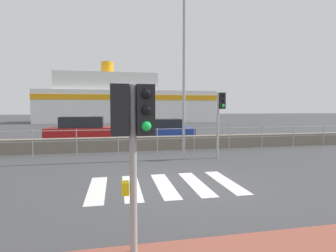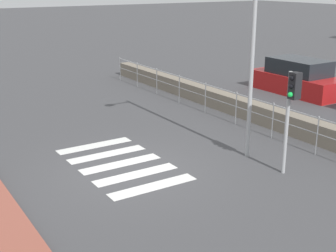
{
  "view_description": "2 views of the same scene",
  "coord_description": "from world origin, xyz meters",
  "px_view_note": "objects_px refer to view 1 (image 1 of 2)",
  "views": [
    {
      "loc": [
        -1.92,
        -6.96,
        2.14
      ],
      "look_at": [
        -0.13,
        2.0,
        1.5
      ],
      "focal_mm": 28.0,
      "sensor_mm": 36.0,
      "label": 1
    },
    {
      "loc": [
        10.46,
        -5.46,
        4.97
      ],
      "look_at": [
        0.3,
        1.0,
        1.2
      ],
      "focal_mm": 50.0,
      "sensor_mm": 36.0,
      "label": 2
    }
  ],
  "objects_px": {
    "ferry_boat": "(124,102)",
    "parked_car_blue": "(162,130)",
    "traffic_light_near": "(133,125)",
    "streetlamp": "(185,56)",
    "parked_car_red": "(82,130)",
    "traffic_light_far": "(220,110)"
  },
  "relations": [
    {
      "from": "ferry_boat",
      "to": "parked_car_blue",
      "type": "distance_m",
      "value": 22.77
    },
    {
      "from": "ferry_boat",
      "to": "parked_car_blue",
      "type": "bearing_deg",
      "value": -85.38
    },
    {
      "from": "traffic_light_near",
      "to": "streetlamp",
      "type": "bearing_deg",
      "value": 69.26
    },
    {
      "from": "parked_car_red",
      "to": "traffic_light_near",
      "type": "bearing_deg",
      "value": -80.56
    },
    {
      "from": "streetlamp",
      "to": "parked_car_red",
      "type": "height_order",
      "value": "streetlamp"
    },
    {
      "from": "parked_car_blue",
      "to": "traffic_light_far",
      "type": "bearing_deg",
      "value": -80.85
    },
    {
      "from": "traffic_light_far",
      "to": "streetlamp",
      "type": "distance_m",
      "value": 2.68
    },
    {
      "from": "traffic_light_far",
      "to": "streetlamp",
      "type": "bearing_deg",
      "value": -174.09
    },
    {
      "from": "streetlamp",
      "to": "parked_car_red",
      "type": "distance_m",
      "value": 9.68
    },
    {
      "from": "traffic_light_near",
      "to": "parked_car_blue",
      "type": "xyz_separation_m",
      "value": [
        2.91,
        14.24,
        -1.32
      ]
    },
    {
      "from": "parked_car_blue",
      "to": "ferry_boat",
      "type": "bearing_deg",
      "value": 94.62
    },
    {
      "from": "streetlamp",
      "to": "ferry_boat",
      "type": "distance_m",
      "value": 30.21
    },
    {
      "from": "ferry_boat",
      "to": "parked_car_red",
      "type": "xyz_separation_m",
      "value": [
        -3.45,
        -22.57,
        -2.35
      ]
    },
    {
      "from": "traffic_light_near",
      "to": "traffic_light_far",
      "type": "relative_size",
      "value": 0.89
    },
    {
      "from": "traffic_light_far",
      "to": "parked_car_blue",
      "type": "xyz_separation_m",
      "value": [
        -1.19,
        7.42,
        -1.45
      ]
    },
    {
      "from": "traffic_light_near",
      "to": "traffic_light_far",
      "type": "xyz_separation_m",
      "value": [
        4.1,
        6.82,
        0.13
      ]
    },
    {
      "from": "parked_car_red",
      "to": "parked_car_blue",
      "type": "relative_size",
      "value": 1.03
    },
    {
      "from": "parked_car_red",
      "to": "parked_car_blue",
      "type": "distance_m",
      "value": 5.27
    },
    {
      "from": "traffic_light_near",
      "to": "ferry_boat",
      "type": "height_order",
      "value": "ferry_boat"
    },
    {
      "from": "ferry_boat",
      "to": "parked_car_blue",
      "type": "xyz_separation_m",
      "value": [
        1.82,
        -22.57,
        -2.43
      ]
    },
    {
      "from": "traffic_light_near",
      "to": "ferry_boat",
      "type": "relative_size",
      "value": 0.1
    },
    {
      "from": "traffic_light_far",
      "to": "parked_car_red",
      "type": "height_order",
      "value": "traffic_light_far"
    }
  ]
}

